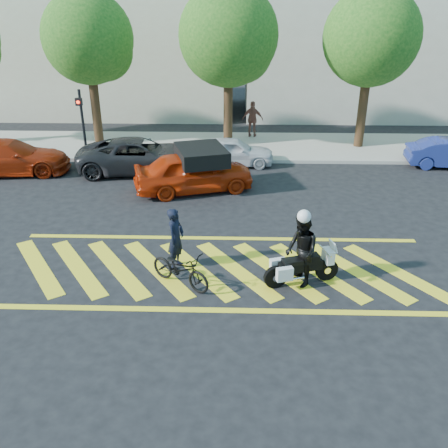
{
  "coord_description": "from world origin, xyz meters",
  "views": [
    {
      "loc": [
        0.5,
        -11.25,
        6.69
      ],
      "look_at": [
        0.14,
        0.72,
        1.05
      ],
      "focal_mm": 38.0,
      "sensor_mm": 36.0,
      "label": 1
    }
  ],
  "objects_px": {
    "red_convertible": "(194,172)",
    "police_motorcycle": "(301,267)",
    "officer_moto": "(301,251)",
    "parked_left": "(9,157)",
    "officer_bike": "(176,238)",
    "parked_mid_right": "(232,151)",
    "parked_mid_left": "(139,156)",
    "bicycle": "(180,269)"
  },
  "relations": [
    {
      "from": "parked_mid_right",
      "to": "parked_mid_left",
      "type": "bearing_deg",
      "value": 102.5
    },
    {
      "from": "officer_bike",
      "to": "officer_moto",
      "type": "height_order",
      "value": "officer_moto"
    },
    {
      "from": "police_motorcycle",
      "to": "parked_mid_right",
      "type": "height_order",
      "value": "parked_mid_right"
    },
    {
      "from": "bicycle",
      "to": "officer_moto",
      "type": "xyz_separation_m",
      "value": [
        3.08,
        0.17,
        0.48
      ]
    },
    {
      "from": "red_convertible",
      "to": "police_motorcycle",
      "type": "bearing_deg",
      "value": -170.43
    },
    {
      "from": "officer_moto",
      "to": "red_convertible",
      "type": "relative_size",
      "value": 0.43
    },
    {
      "from": "officer_bike",
      "to": "parked_mid_right",
      "type": "distance_m",
      "value": 9.15
    },
    {
      "from": "officer_bike",
      "to": "parked_mid_left",
      "type": "xyz_separation_m",
      "value": [
        -2.55,
        8.0,
        -0.15
      ]
    },
    {
      "from": "bicycle",
      "to": "parked_mid_left",
      "type": "xyz_separation_m",
      "value": [
        -2.76,
        8.96,
        0.24
      ]
    },
    {
      "from": "parked_left",
      "to": "officer_bike",
      "type": "bearing_deg",
      "value": -140.98
    },
    {
      "from": "police_motorcycle",
      "to": "parked_mid_left",
      "type": "distance_m",
      "value": 10.57
    },
    {
      "from": "officer_moto",
      "to": "parked_left",
      "type": "bearing_deg",
      "value": -143.4
    },
    {
      "from": "officer_moto",
      "to": "parked_mid_left",
      "type": "bearing_deg",
      "value": -163.12
    },
    {
      "from": "police_motorcycle",
      "to": "parked_mid_right",
      "type": "xyz_separation_m",
      "value": [
        -1.93,
        9.84,
        0.14
      ]
    },
    {
      "from": "officer_moto",
      "to": "bicycle",
      "type": "bearing_deg",
      "value": -103.63
    },
    {
      "from": "police_motorcycle",
      "to": "parked_left",
      "type": "bearing_deg",
      "value": 126.61
    },
    {
      "from": "officer_bike",
      "to": "parked_mid_left",
      "type": "height_order",
      "value": "officer_bike"
    },
    {
      "from": "bicycle",
      "to": "officer_moto",
      "type": "relative_size",
      "value": 0.95
    },
    {
      "from": "officer_moto",
      "to": "police_motorcycle",
      "type": "bearing_deg",
      "value": 41.16
    },
    {
      "from": "parked_left",
      "to": "parked_mid_right",
      "type": "bearing_deg",
      "value": -88.92
    },
    {
      "from": "bicycle",
      "to": "red_convertible",
      "type": "height_order",
      "value": "red_convertible"
    },
    {
      "from": "red_convertible",
      "to": "parked_mid_right",
      "type": "relative_size",
      "value": 1.21
    },
    {
      "from": "bicycle",
      "to": "parked_mid_right",
      "type": "bearing_deg",
      "value": 27.62
    },
    {
      "from": "officer_bike",
      "to": "police_motorcycle",
      "type": "bearing_deg",
      "value": -85.76
    },
    {
      "from": "officer_bike",
      "to": "parked_left",
      "type": "relative_size",
      "value": 0.35
    },
    {
      "from": "red_convertible",
      "to": "parked_left",
      "type": "relative_size",
      "value": 0.92
    },
    {
      "from": "police_motorcycle",
      "to": "bicycle",
      "type": "bearing_deg",
      "value": 166.18
    },
    {
      "from": "officer_bike",
      "to": "parked_mid_right",
      "type": "height_order",
      "value": "officer_bike"
    },
    {
      "from": "parked_mid_right",
      "to": "officer_bike",
      "type": "bearing_deg",
      "value": 168.96
    },
    {
      "from": "bicycle",
      "to": "officer_moto",
      "type": "bearing_deg",
      "value": -52.67
    },
    {
      "from": "parked_mid_left",
      "to": "parked_mid_right",
      "type": "height_order",
      "value": "parked_mid_left"
    },
    {
      "from": "officer_bike",
      "to": "bicycle",
      "type": "bearing_deg",
      "value": -149.48
    },
    {
      "from": "parked_mid_left",
      "to": "parked_mid_right",
      "type": "xyz_separation_m",
      "value": [
        3.92,
        1.04,
        -0.09
      ]
    },
    {
      "from": "officer_moto",
      "to": "parked_mid_left",
      "type": "height_order",
      "value": "officer_moto"
    },
    {
      "from": "police_motorcycle",
      "to": "parked_mid_right",
      "type": "bearing_deg",
      "value": 84.4
    },
    {
      "from": "bicycle",
      "to": "parked_left",
      "type": "height_order",
      "value": "parked_left"
    },
    {
      "from": "parked_mid_right",
      "to": "parked_left",
      "type": "bearing_deg",
      "value": 96.06
    },
    {
      "from": "officer_bike",
      "to": "parked_mid_right",
      "type": "bearing_deg",
      "value": 9.13
    },
    {
      "from": "officer_moto",
      "to": "red_convertible",
      "type": "bearing_deg",
      "value": -169.99
    },
    {
      "from": "officer_moto",
      "to": "parked_mid_left",
      "type": "xyz_separation_m",
      "value": [
        -5.84,
        8.79,
        -0.24
      ]
    },
    {
      "from": "parked_left",
      "to": "red_convertible",
      "type": "bearing_deg",
      "value": -110.3
    },
    {
      "from": "bicycle",
      "to": "parked_left",
      "type": "xyz_separation_m",
      "value": [
        -8.25,
        8.6,
        0.23
      ]
    }
  ]
}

